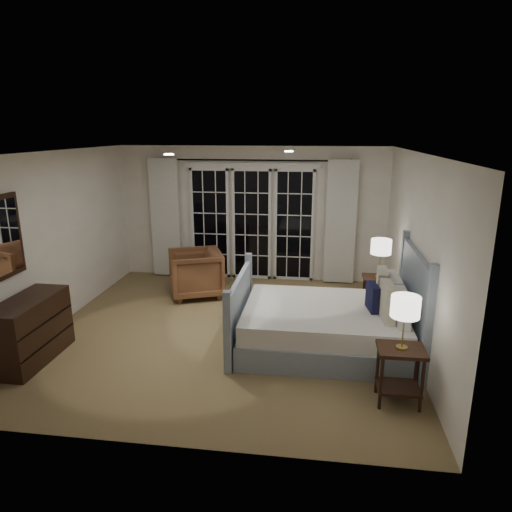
# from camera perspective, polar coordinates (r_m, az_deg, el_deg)

# --- Properties ---
(floor) EXTENTS (5.00, 5.00, 0.00)m
(floor) POSITION_cam_1_polar(r_m,az_deg,el_deg) (6.63, -3.64, -9.31)
(floor) COLOR olive
(floor) RESTS_ON ground
(ceiling) EXTENTS (5.00, 5.00, 0.00)m
(ceiling) POSITION_cam_1_polar(r_m,az_deg,el_deg) (6.03, -4.06, 12.81)
(ceiling) COLOR white
(ceiling) RESTS_ON wall_back
(wall_left) EXTENTS (0.02, 5.00, 2.50)m
(wall_left) POSITION_cam_1_polar(r_m,az_deg,el_deg) (7.14, -23.92, 1.78)
(wall_left) COLOR white
(wall_left) RESTS_ON floor
(wall_right) EXTENTS (0.02, 5.00, 2.50)m
(wall_right) POSITION_cam_1_polar(r_m,az_deg,el_deg) (6.22, 19.34, 0.38)
(wall_right) COLOR white
(wall_right) RESTS_ON floor
(wall_back) EXTENTS (5.00, 0.02, 2.50)m
(wall_back) POSITION_cam_1_polar(r_m,az_deg,el_deg) (8.62, -0.52, 5.29)
(wall_back) COLOR white
(wall_back) RESTS_ON floor
(wall_front) EXTENTS (5.00, 0.02, 2.50)m
(wall_front) POSITION_cam_1_polar(r_m,az_deg,el_deg) (3.92, -11.19, -7.79)
(wall_front) COLOR white
(wall_front) RESTS_ON floor
(french_doors) EXTENTS (2.50, 0.04, 2.20)m
(french_doors) POSITION_cam_1_polar(r_m,az_deg,el_deg) (8.61, -0.56, 4.19)
(french_doors) COLOR black
(french_doors) RESTS_ON wall_back
(curtain_rod) EXTENTS (3.50, 0.03, 0.03)m
(curtain_rod) POSITION_cam_1_polar(r_m,az_deg,el_deg) (8.40, -0.64, 11.90)
(curtain_rod) COLOR black
(curtain_rod) RESTS_ON wall_back
(curtain_left) EXTENTS (0.55, 0.10, 2.25)m
(curtain_left) POSITION_cam_1_polar(r_m,az_deg,el_deg) (8.91, -11.23, 4.67)
(curtain_left) COLOR silver
(curtain_left) RESTS_ON curtain_rod
(curtain_right) EXTENTS (0.55, 0.10, 2.25)m
(curtain_right) POSITION_cam_1_polar(r_m,az_deg,el_deg) (8.44, 10.54, 4.12)
(curtain_right) COLOR silver
(curtain_right) RESTS_ON curtain_rod
(downlight_a) EXTENTS (0.12, 0.12, 0.01)m
(downlight_a) POSITION_cam_1_polar(r_m,az_deg,el_deg) (6.51, 4.13, 12.92)
(downlight_a) COLOR white
(downlight_a) RESTS_ON ceiling
(downlight_b) EXTENTS (0.12, 0.12, 0.01)m
(downlight_b) POSITION_cam_1_polar(r_m,az_deg,el_deg) (5.80, -10.84, 12.37)
(downlight_b) COLOR white
(downlight_b) RESTS_ON ceiling
(bed) EXTENTS (2.27, 1.63, 1.33)m
(bed) POSITION_cam_1_polar(r_m,az_deg,el_deg) (6.09, 9.00, -8.38)
(bed) COLOR #8693A2
(bed) RESTS_ON floor
(nightstand_left) EXTENTS (0.48, 0.38, 0.62)m
(nightstand_left) POSITION_cam_1_polar(r_m,az_deg,el_deg) (5.08, 17.54, -13.09)
(nightstand_left) COLOR black
(nightstand_left) RESTS_ON floor
(nightstand_right) EXTENTS (0.47, 0.38, 0.61)m
(nightstand_right) POSITION_cam_1_polar(r_m,az_deg,el_deg) (7.27, 14.99, -4.13)
(nightstand_right) COLOR black
(nightstand_right) RESTS_ON floor
(lamp_left) EXTENTS (0.29, 0.29, 0.56)m
(lamp_left) POSITION_cam_1_polar(r_m,az_deg,el_deg) (4.81, 18.18, -6.11)
(lamp_left) COLOR #A99243
(lamp_left) RESTS_ON nightstand_left
(lamp_right) EXTENTS (0.30, 0.30, 0.59)m
(lamp_right) POSITION_cam_1_polar(r_m,az_deg,el_deg) (7.08, 15.37, 1.08)
(lamp_right) COLOR #A99243
(lamp_right) RESTS_ON nightstand_right
(armchair) EXTENTS (1.14, 1.12, 0.80)m
(armchair) POSITION_cam_1_polar(r_m,az_deg,el_deg) (7.90, -7.57, -2.15)
(armchair) COLOR brown
(armchair) RESTS_ON floor
(dresser) EXTENTS (0.48, 1.14, 0.81)m
(dresser) POSITION_cam_1_polar(r_m,az_deg,el_deg) (6.32, -26.41, -8.29)
(dresser) COLOR black
(dresser) RESTS_ON floor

